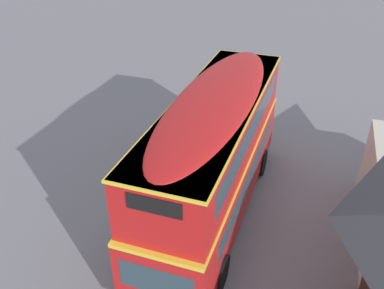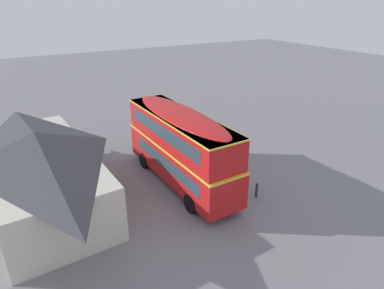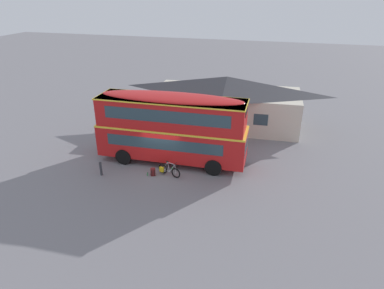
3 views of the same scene
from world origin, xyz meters
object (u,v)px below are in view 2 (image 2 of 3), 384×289
object	(u,v)px
double_decker_bus	(181,145)
backpack_on_ground	(214,174)
touring_bicycle	(203,168)
kerb_bollard	(257,190)
water_bottle_green_metal	(219,177)

from	to	relation	value
double_decker_bus	backpack_on_ground	world-z (taller)	double_decker_bus
backpack_on_ground	touring_bicycle	bearing A→B (deg)	15.71
double_decker_bus	touring_bicycle	size ratio (longest dim) A/B	6.11
kerb_bollard	water_bottle_green_metal	bearing A→B (deg)	13.37
touring_bicycle	water_bottle_green_metal	world-z (taller)	touring_bicycle
touring_bicycle	backpack_on_ground	xyz separation A→B (m)	(-0.95, -0.27, -0.09)
backpack_on_ground	water_bottle_green_metal	distance (m)	0.39
double_decker_bus	backpack_on_ground	xyz separation A→B (m)	(-0.59, -2.20, -2.36)
kerb_bollard	touring_bicycle	bearing A→B (deg)	14.86
double_decker_bus	backpack_on_ground	bearing A→B (deg)	-105.12
backpack_on_ground	double_decker_bus	bearing A→B (deg)	74.88
water_bottle_green_metal	kerb_bollard	world-z (taller)	kerb_bollard
double_decker_bus	kerb_bollard	bearing A→B (deg)	-141.55
touring_bicycle	water_bottle_green_metal	bearing A→B (deg)	-161.81
touring_bicycle	kerb_bollard	bearing A→B (deg)	-165.14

